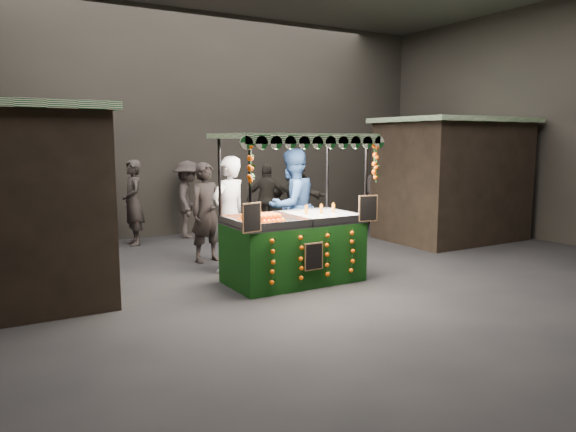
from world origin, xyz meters
TOP-DOWN VIEW (x-y plane):
  - ground at (0.00, 0.00)m, footprint 12.00×12.00m
  - market_hall at (0.00, 0.00)m, footprint 12.10×10.10m
  - neighbour_stall_right at (4.40, 1.50)m, footprint 3.00×2.20m
  - juice_stall at (-0.39, 0.09)m, footprint 2.30×1.35m
  - vendor_grey at (-0.98, 1.19)m, footprint 0.80×0.66m
  - vendor_blue at (0.24, 1.23)m, footprint 1.11×0.95m
  - shopper_0 at (-1.01, 2.07)m, footprint 0.71×0.53m
  - shopper_1 at (3.56, 2.83)m, footprint 1.10×1.04m
  - shopper_2 at (1.21, 3.97)m, footprint 1.02×0.80m
  - shopper_3 at (-0.48, 4.50)m, footprint 1.01×1.25m
  - shopper_4 at (-3.11, 3.04)m, footprint 0.99×0.78m
  - shopper_5 at (1.88, 3.81)m, footprint 1.25×1.51m
  - shopper_6 at (-1.74, 4.25)m, footprint 0.43×0.64m

SIDE VIEW (x-z plane):
  - ground at x=0.00m, z-range 0.00..0.00m
  - juice_stall at x=-0.39m, z-range -0.42..1.81m
  - shopper_2 at x=1.21m, z-range 0.00..1.61m
  - shopper_5 at x=1.88m, z-range 0.00..1.62m
  - shopper_3 at x=-0.48m, z-range 0.00..1.69m
  - shopper_6 at x=-1.74m, z-range 0.00..1.74m
  - shopper_0 at x=-1.01m, z-range 0.00..1.75m
  - shopper_4 at x=-3.11m, z-range 0.00..1.77m
  - shopper_1 at x=3.56m, z-range 0.00..1.80m
  - vendor_grey at x=-0.98m, z-range 0.00..1.88m
  - vendor_blue at x=0.24m, z-range 0.00..1.99m
  - neighbour_stall_right at x=4.40m, z-range 0.01..2.61m
  - market_hall at x=0.00m, z-range 0.86..5.91m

